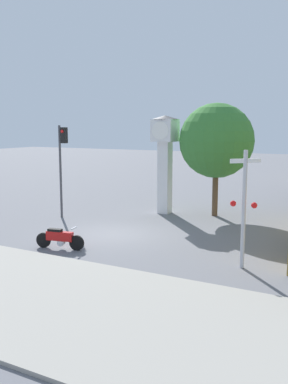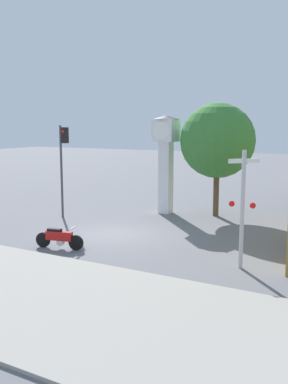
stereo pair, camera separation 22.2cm
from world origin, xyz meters
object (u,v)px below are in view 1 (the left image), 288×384
object	(u,v)px
clock_tower	(165,149)
street_tree	(216,141)
railroad_crossing_signal	(244,205)
traffic_light	(62,155)
motorcycle	(60,238)

from	to	relation	value
clock_tower	street_tree	distance (m)	2.77
clock_tower	street_tree	size ratio (longest dim) A/B	0.89
railroad_crossing_signal	street_tree	xyz separation A→B (m)	(-3.60, 7.70, 1.81)
railroad_crossing_signal	clock_tower	bearing A→B (deg)	131.50
railroad_crossing_signal	street_tree	world-z (taller)	street_tree
traffic_light	railroad_crossing_signal	bearing A→B (deg)	-18.73
motorcycle	street_tree	size ratio (longest dim) A/B	0.34
traffic_light	street_tree	distance (m)	8.00
motorcycle	street_tree	world-z (taller)	street_tree
street_tree	traffic_light	bearing A→B (deg)	-148.34
street_tree	railroad_crossing_signal	bearing A→B (deg)	-64.94
traffic_light	street_tree	bearing A→B (deg)	31.66
motorcycle	street_tree	bearing A→B (deg)	58.05
traffic_light	railroad_crossing_signal	world-z (taller)	traffic_light
traffic_light	railroad_crossing_signal	xyz separation A→B (m)	(10.38, -3.52, -1.09)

